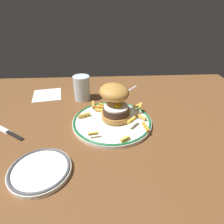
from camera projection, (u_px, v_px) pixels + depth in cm
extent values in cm
cube|color=brown|center=(118.00, 134.00, 65.17)|extent=(122.34, 99.50, 4.00)
cylinder|color=white|center=(112.00, 122.00, 66.81)|extent=(27.17, 27.17, 1.20)
torus|color=#196033|center=(112.00, 120.00, 66.50)|extent=(26.77, 26.77, 0.80)
cylinder|color=#BE8039|center=(116.00, 115.00, 66.86)|extent=(9.93, 9.93, 1.80)
cylinder|color=#432B1E|center=(116.00, 110.00, 65.79)|extent=(8.96, 8.96, 2.37)
cylinder|color=white|center=(116.00, 107.00, 65.05)|extent=(8.39, 8.39, 0.50)
ellipsoid|color=yellow|center=(118.00, 105.00, 64.39)|extent=(2.60, 2.60, 1.40)
ellipsoid|color=#BA843A|center=(114.00, 92.00, 64.49)|extent=(14.71, 14.69, 6.26)
cube|color=gold|center=(104.00, 105.00, 74.30)|extent=(4.14, 1.50, 0.85)
cube|color=gold|center=(137.00, 106.00, 72.10)|extent=(3.66, 2.62, 0.82)
cube|color=gold|center=(125.00, 109.00, 71.76)|extent=(3.89, 4.05, 0.94)
cube|color=gold|center=(132.00, 120.00, 61.91)|extent=(3.36, 3.74, 0.89)
cube|color=orange|center=(146.00, 127.00, 61.85)|extent=(1.45, 4.86, 0.81)
cube|color=gold|center=(93.00, 105.00, 74.46)|extent=(1.26, 4.64, 0.97)
cube|color=#E7B851|center=(100.00, 110.00, 70.97)|extent=(4.05, 1.52, 0.75)
cube|color=gold|center=(84.00, 115.00, 67.81)|extent=(4.22, 2.70, 0.95)
cube|color=orange|center=(101.00, 108.00, 72.46)|extent=(4.17, 2.61, 1.00)
cube|color=gold|center=(115.00, 102.00, 76.30)|extent=(2.65, 3.84, 0.74)
cube|color=gold|center=(125.00, 139.00, 56.62)|extent=(2.93, 2.38, 0.85)
cube|color=gold|center=(93.00, 133.00, 57.64)|extent=(3.14, 1.31, 0.75)
cube|color=#E6B44F|center=(141.00, 117.00, 67.09)|extent=(3.61, 4.05, 0.90)
cube|color=gold|center=(140.00, 106.00, 70.16)|extent=(1.93, 3.48, 0.88)
cylinder|color=silver|center=(82.00, 88.00, 80.59)|extent=(6.79, 6.79, 10.22)
cylinder|color=silver|center=(82.00, 92.00, 81.52)|extent=(6.25, 6.25, 6.58)
cylinder|color=white|center=(40.00, 171.00, 48.02)|extent=(15.50, 15.50, 1.20)
torus|color=#4C4C51|center=(40.00, 169.00, 47.71)|extent=(15.10, 15.10, 0.80)
cube|color=black|center=(15.00, 135.00, 60.88)|extent=(7.20, 5.63, 0.70)
cube|color=silver|center=(131.00, 89.00, 92.06)|extent=(6.28, 7.50, 0.32)
ellipsoid|color=silver|center=(123.00, 93.00, 87.08)|extent=(4.29, 4.43, 0.90)
cube|color=white|center=(47.00, 95.00, 86.28)|extent=(13.96, 14.57, 0.40)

